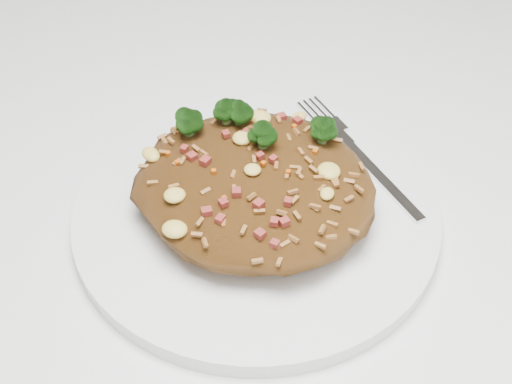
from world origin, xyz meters
TOP-DOWN VIEW (x-y plane):
  - dining_table at (0.00, 0.00)m, footprint 1.20×0.80m
  - plate at (-0.04, -0.03)m, footprint 0.27×0.27m
  - fried_rice at (-0.04, -0.03)m, footprint 0.18×0.16m
  - fork at (0.02, 0.04)m, footprint 0.13×0.12m

SIDE VIEW (x-z plane):
  - dining_table at x=0.00m, z-range 0.28..1.03m
  - plate at x=-0.04m, z-range 0.75..0.76m
  - fork at x=0.02m, z-range 0.76..0.77m
  - fried_rice at x=-0.04m, z-range 0.76..0.83m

